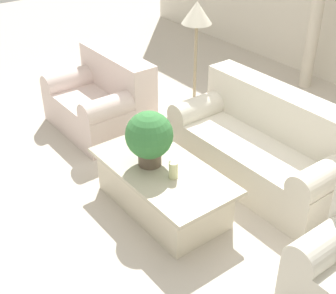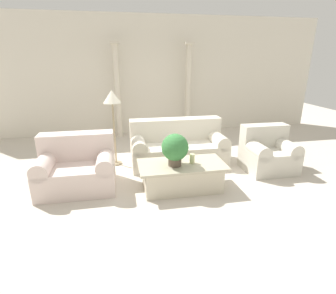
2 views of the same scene
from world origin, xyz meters
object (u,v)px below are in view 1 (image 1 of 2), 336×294
at_px(loveseat, 103,99).
at_px(sofa_long, 264,145).
at_px(coffee_table, 162,188).
at_px(potted_plant, 149,137).
at_px(floor_lamp, 197,22).

bearing_deg(loveseat, sofa_long, 22.28).
distance_m(sofa_long, loveseat, 2.04).
distance_m(coffee_table, potted_plant, 0.53).
xyz_separation_m(sofa_long, potted_plant, (-0.32, -1.19, 0.38)).
relative_size(sofa_long, floor_lamp, 1.27).
distance_m(loveseat, coffee_table, 1.75).
bearing_deg(coffee_table, floor_lamp, 129.95).
distance_m(coffee_table, floor_lamp, 1.98).
distance_m(sofa_long, potted_plant, 1.29).
bearing_deg(coffee_table, loveseat, 167.60).
xyz_separation_m(loveseat, coffee_table, (1.70, -0.37, -0.14)).
bearing_deg(floor_lamp, potted_plant, -54.50).
bearing_deg(sofa_long, floor_lamp, 173.80).
relative_size(sofa_long, potted_plant, 3.65).
relative_size(coffee_table, floor_lamp, 0.94).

